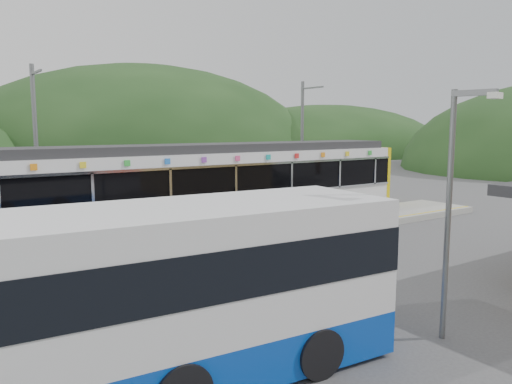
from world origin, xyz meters
TOP-DOWN VIEW (x-y plane):
  - ground at (0.00, 0.00)m, footprint 120.00×120.00m
  - hills at (6.19, 5.29)m, footprint 146.00×149.00m
  - platform at (0.00, 3.30)m, footprint 26.00×3.20m
  - yellow_line at (0.00, 2.00)m, footprint 26.00×0.10m
  - train at (-0.46, 6.00)m, footprint 20.44×3.01m
  - catenary_mast_west at (-7.00, 8.56)m, footprint 0.18×1.80m
  - catenary_mast_east at (7.00, 8.56)m, footprint 0.18×1.80m
  - bus at (-9.21, -5.34)m, footprint 11.71×3.55m
  - lamp_post at (-2.00, -7.20)m, footprint 0.38×0.97m

SIDE VIEW (x-z plane):
  - ground at x=0.00m, z-range 0.00..0.00m
  - hills at x=6.19m, z-range -13.00..13.00m
  - platform at x=0.00m, z-range 0.00..0.30m
  - yellow_line at x=0.00m, z-range 0.30..0.31m
  - bus at x=-9.21m, z-range -0.06..3.09m
  - train at x=-0.46m, z-range 0.19..3.93m
  - lamp_post at x=-2.00m, z-range 0.53..5.80m
  - catenary_mast_west at x=-7.00m, z-range 0.15..7.15m
  - catenary_mast_east at x=7.00m, z-range 0.15..7.15m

